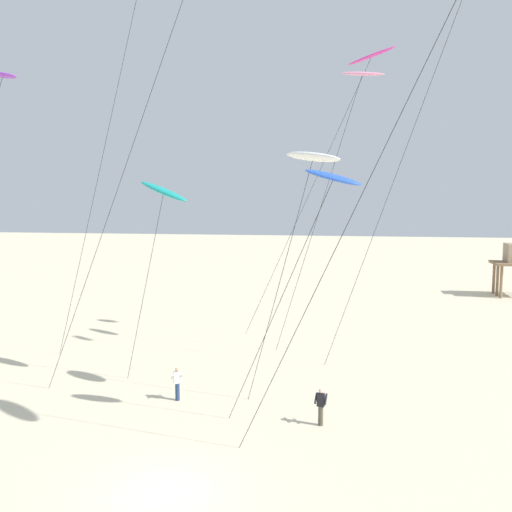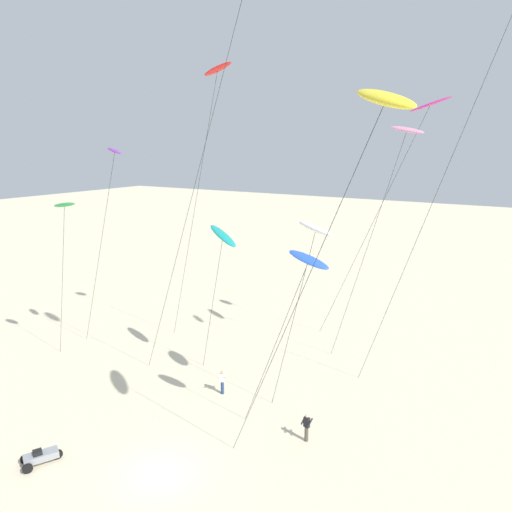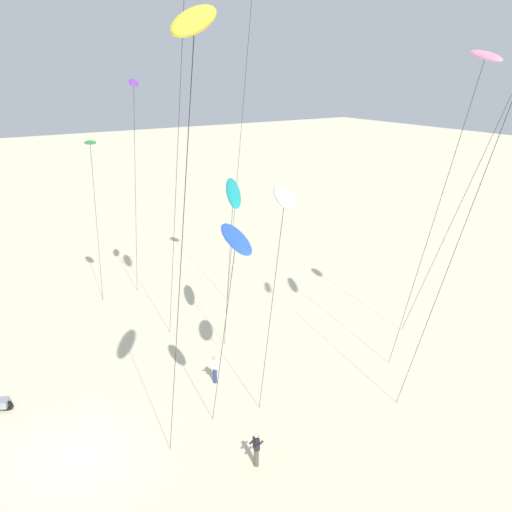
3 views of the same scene
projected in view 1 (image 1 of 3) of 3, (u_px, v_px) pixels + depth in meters
ground_plane at (163, 492)px, 18.73m from camera, size 260.00×260.00×0.00m
kite_white at (312, 158)px, 24.81m from camera, size 4.64×2.18×12.34m
kite_teal at (163, 192)px, 28.43m from camera, size 4.15×2.05×11.05m
kite_purple at (1, 82)px, 26.66m from camera, size 8.04×2.52×16.32m
kite_pink at (361, 77)px, 32.30m from camera, size 6.66×2.43×17.75m
kite_blue at (332, 180)px, 21.92m from camera, size 5.82×1.77×11.35m
kite_magenta at (370, 60)px, 35.07m from camera, size 10.24×3.11×19.67m
kite_flyer_nearest at (177, 383)px, 27.17m from camera, size 0.72×0.71×1.67m
kite_flyer_middle at (321, 406)px, 24.16m from camera, size 0.59×0.56×1.67m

